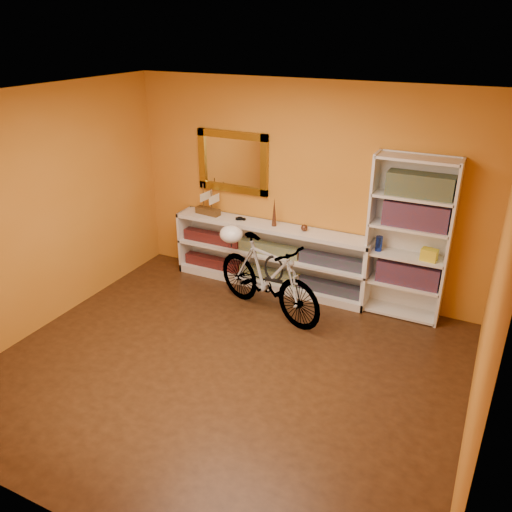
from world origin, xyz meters
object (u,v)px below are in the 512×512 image
at_px(console_unit, 270,256).
at_px(helmet, 231,234).
at_px(bookcase, 408,240).
at_px(bicycle, 268,277).

relative_size(console_unit, helmet, 9.15).
xyz_separation_m(bookcase, helmet, (-2.00, -0.47, -0.12)).
height_order(console_unit, helmet, helmet).
height_order(bookcase, helmet, bookcase).
bearing_deg(bookcase, console_unit, -179.15).
xyz_separation_m(console_unit, helmet, (-0.31, -0.45, 0.41)).
bearing_deg(bookcase, helmet, -166.69).
distance_m(bookcase, helmet, 2.06).
xyz_separation_m(bicycle, helmet, (-0.58, 0.20, 0.36)).
bearing_deg(bicycle, helmet, 90.00).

